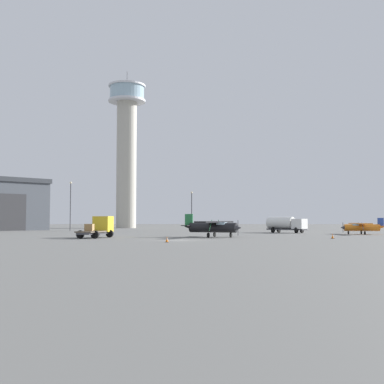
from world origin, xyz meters
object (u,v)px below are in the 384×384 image
object	(u,v)px
light_post_north	(71,202)
traffic_cone_near_right	(333,236)
truck_fuel_tanker_white	(286,224)
truck_flatbed_yellow	(99,227)
airplane_black	(212,226)
airplane_orange	(362,227)
light_post_west	(192,207)
control_tower	(127,143)
traffic_cone_near_left	(167,239)

from	to	relation	value
light_post_north	traffic_cone_near_right	bearing A→B (deg)	-42.34
truck_fuel_tanker_white	truck_flatbed_yellow	bearing A→B (deg)	-99.94
truck_fuel_tanker_white	traffic_cone_near_right	distance (m)	26.01
truck_fuel_tanker_white	truck_flatbed_yellow	distance (m)	36.79
airplane_black	truck_fuel_tanker_white	size ratio (longest dim) A/B	1.48
airplane_orange	light_post_north	xyz separation A→B (m)	(-53.20, 22.72, 4.82)
light_post_west	traffic_cone_near_right	bearing A→B (deg)	-65.59
airplane_black	truck_fuel_tanker_white	distance (m)	25.43
truck_flatbed_yellow	airplane_black	bearing A→B (deg)	-67.95
traffic_cone_near_right	control_tower	bearing A→B (deg)	116.98
airplane_orange	light_post_north	distance (m)	58.05
control_tower	light_post_north	world-z (taller)	control_tower
control_tower	truck_flatbed_yellow	world-z (taller)	control_tower
control_tower	airplane_black	world-z (taller)	control_tower
truck_flatbed_yellow	light_post_west	xyz separation A→B (m)	(11.08, 37.99, 3.62)
airplane_black	truck_fuel_tanker_white	bearing A→B (deg)	80.39
airplane_orange	traffic_cone_near_right	xyz separation A→B (m)	(-9.40, -17.19, -0.91)
control_tower	traffic_cone_near_left	distance (m)	88.94
control_tower	truck_flatbed_yellow	distance (m)	75.59
light_post_north	traffic_cone_near_left	xyz separation A→B (m)	(24.17, -49.76, -5.75)
light_post_north	traffic_cone_near_right	world-z (taller)	light_post_north
light_post_north	truck_fuel_tanker_white	bearing A→B (deg)	-18.13
control_tower	light_post_west	bearing A→B (deg)	-60.09
truck_fuel_tanker_white	truck_flatbed_yellow	xyz separation A→B (m)	(-28.19, -23.64, -0.27)
airplane_black	traffic_cone_near_left	bearing A→B (deg)	-86.64
airplane_orange	truck_fuel_tanker_white	distance (m)	13.75
traffic_cone_near_left	traffic_cone_near_right	size ratio (longest dim) A/B	0.94
airplane_orange	traffic_cone_near_left	xyz separation A→B (m)	(-29.02, -27.04, -0.93)
traffic_cone_near_right	traffic_cone_near_left	bearing A→B (deg)	-153.33
truck_fuel_tanker_white	light_post_west	bearing A→B (deg)	-179.93
airplane_orange	truck_flatbed_yellow	world-z (taller)	truck_flatbed_yellow
truck_flatbed_yellow	light_post_west	world-z (taller)	light_post_west
control_tower	airplane_orange	distance (m)	77.17
control_tower	light_post_west	world-z (taller)	control_tower
airplane_black	airplane_orange	bearing A→B (deg)	50.41
truck_fuel_tanker_white	light_post_west	size ratio (longest dim) A/B	0.83
airplane_black	light_post_north	bearing A→B (deg)	151.81
truck_fuel_tanker_white	traffic_cone_near_left	size ratio (longest dim) A/B	11.75
airplane_orange	traffic_cone_near_left	world-z (taller)	airplane_orange
airplane_black	light_post_north	world-z (taller)	light_post_north
airplane_black	traffic_cone_near_left	xyz separation A→B (m)	(-4.94, -14.26, -1.16)
light_post_west	traffic_cone_near_left	xyz separation A→B (m)	(-1.33, -50.17, -4.66)
airplane_orange	light_post_west	distance (m)	36.27
truck_fuel_tanker_white	light_post_north	bearing A→B (deg)	-158.06
control_tower	airplane_black	size ratio (longest dim) A/B	4.38
control_tower	traffic_cone_near_right	bearing A→B (deg)	-63.02
airplane_orange	light_post_west	world-z (taller)	light_post_west
airplane_orange	traffic_cone_near_right	size ratio (longest dim) A/B	14.08
airplane_orange	truck_fuel_tanker_white	world-z (taller)	truck_fuel_tanker_white
control_tower	airplane_orange	world-z (taller)	control_tower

